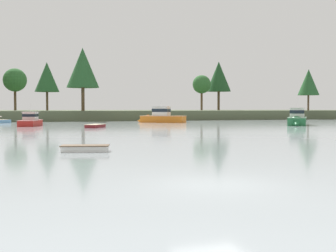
% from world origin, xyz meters
% --- Properties ---
extents(ground_plane, '(414.04, 414.04, 0.00)m').
position_xyz_m(ground_plane, '(0.00, 0.00, 0.00)').
color(ground_plane, '#939EA3').
extents(far_shore_bank, '(186.32, 59.26, 2.05)m').
position_xyz_m(far_shore_bank, '(0.00, 104.32, 1.03)').
color(far_shore_bank, '#4C563D').
rests_on(far_shore_bank, ground).
extents(dinghy_white, '(3.02, 1.95, 0.52)m').
position_xyz_m(dinghy_white, '(-2.27, 12.88, 0.13)').
color(dinghy_white, white).
rests_on(dinghy_white, ground).
extents(cruiser_red, '(4.00, 7.73, 4.02)m').
position_xyz_m(cruiser_red, '(-3.42, 55.08, 0.47)').
color(cruiser_red, '#B2231E').
rests_on(cruiser_red, ground).
extents(cruiser_green, '(7.29, 8.55, 4.93)m').
position_xyz_m(cruiser_green, '(34.20, 43.80, 0.62)').
color(cruiser_green, '#236B3D').
rests_on(cruiser_green, ground).
extents(dinghy_maroon, '(3.41, 4.05, 0.62)m').
position_xyz_m(dinghy_maroon, '(4.26, 45.90, 0.15)').
color(dinghy_maroon, maroon).
rests_on(dinghy_maroon, ground).
extents(cruiser_orange, '(8.60, 7.68, 5.32)m').
position_xyz_m(cruiser_orange, '(18.96, 63.68, 0.67)').
color(cruiser_orange, orange).
rests_on(cruiser_orange, ground).
extents(shore_tree_right, '(6.56, 6.56, 12.71)m').
position_xyz_m(shore_tree_right, '(7.64, 78.54, 10.71)').
color(shore_tree_right, brown).
rests_on(shore_tree_right, far_shore_bank).
extents(shore_tree_right_mid, '(5.39, 5.39, 10.77)m').
position_xyz_m(shore_tree_right_mid, '(1.52, 90.49, 9.49)').
color(shore_tree_right_mid, brown).
rests_on(shore_tree_right_mid, far_shore_bank).
extents(shore_tree_far_right, '(5.04, 5.04, 9.80)m').
position_xyz_m(shore_tree_far_right, '(60.76, 77.01, 8.74)').
color(shore_tree_far_right, brown).
rests_on(shore_tree_far_right, far_shore_bank).
extents(shore_tree_far_left, '(6.76, 6.76, 13.48)m').
position_xyz_m(shore_tree_far_left, '(48.60, 100.70, 11.35)').
color(shore_tree_far_left, brown).
rests_on(shore_tree_far_left, far_shore_bank).
extents(shore_tree_left_mid, '(4.80, 4.80, 9.20)m').
position_xyz_m(shore_tree_left_mid, '(41.25, 95.64, 8.79)').
color(shore_tree_left_mid, brown).
rests_on(shore_tree_left_mid, far_shore_bank).
extents(shore_tree_inland_c, '(5.51, 5.51, 9.95)m').
position_xyz_m(shore_tree_inland_c, '(-5.13, 99.48, 9.20)').
color(shore_tree_inland_c, brown).
rests_on(shore_tree_inland_c, far_shore_bank).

